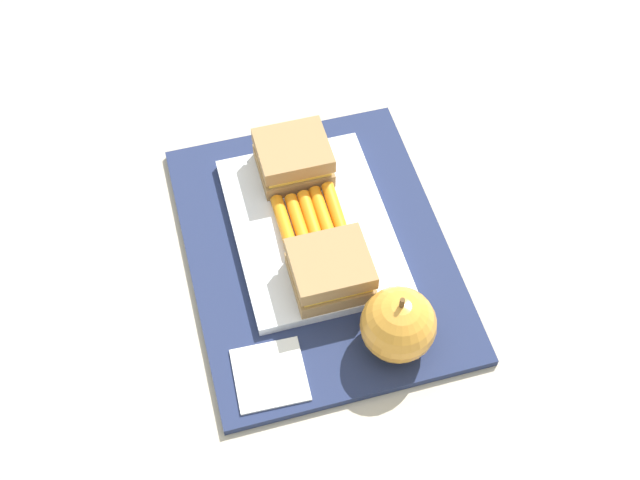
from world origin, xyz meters
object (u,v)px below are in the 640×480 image
object	(u,v)px
food_tray	(311,226)
sandwich_half_left	(293,158)
paper_napkin	(270,375)
apple	(398,325)
carrot_sticks_bundle	(311,219)
sandwich_half_right	(330,270)

from	to	relation	value
food_tray	sandwich_half_left	size ratio (longest dim) A/B	2.88
paper_napkin	apple	bearing A→B (deg)	90.91
food_tray	apple	world-z (taller)	apple
sandwich_half_left	paper_napkin	bearing A→B (deg)	-19.55
carrot_sticks_bundle	sandwich_half_right	bearing A→B (deg)	0.16
food_tray	carrot_sticks_bundle	xyz separation A→B (m)	(-0.00, -0.00, 0.01)
food_tray	sandwich_half_left	world-z (taller)	sandwich_half_left
food_tray	paper_napkin	distance (m)	0.18
sandwich_half_right	carrot_sticks_bundle	world-z (taller)	sandwich_half_right
food_tray	apple	size ratio (longest dim) A/B	2.66
sandwich_half_right	food_tray	bearing A→B (deg)	180.00
sandwich_half_left	carrot_sticks_bundle	distance (m)	0.08
carrot_sticks_bundle	sandwich_half_left	bearing A→B (deg)	179.84
apple	food_tray	bearing A→B (deg)	-163.61
food_tray	sandwich_half_right	distance (m)	0.08
sandwich_half_right	apple	world-z (taller)	apple
sandwich_half_right	apple	distance (m)	0.09
food_tray	carrot_sticks_bundle	distance (m)	0.01
sandwich_half_left	apple	world-z (taller)	apple
sandwich_half_right	apple	bearing A→B (deg)	30.16
carrot_sticks_bundle	paper_napkin	world-z (taller)	carrot_sticks_bundle
sandwich_half_left	paper_napkin	size ratio (longest dim) A/B	1.14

